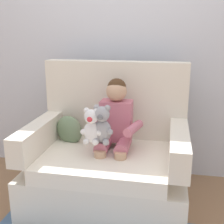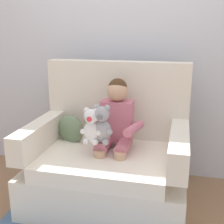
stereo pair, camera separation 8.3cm
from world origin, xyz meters
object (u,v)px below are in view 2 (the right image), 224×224
Objects in this scene: plush_grey at (102,125)px; throw_pillow at (71,130)px; plush_white at (92,127)px; seated_child at (115,124)px; armchair at (109,161)px.

plush_grey is 0.47m from throw_pillow.
plush_grey is (0.08, 0.02, 0.01)m from plush_white.
armchair is at bearing -153.80° from seated_child.
armchair is 4.51× the size of plush_white.
plush_white is 0.42m from throw_pillow.
plush_white is 0.08m from plush_grey.
armchair reaches higher than seated_child.
armchair is 0.40m from plush_grey.
seated_child reaches higher than throw_pillow.
throw_pillow is (-0.43, 0.10, -0.11)m from seated_child.
plush_white is at bearing 176.99° from plush_grey.
plush_white is at bearing -119.43° from armchair.
plush_grey reaches higher than throw_pillow.
throw_pillow is at bearing 128.64° from plush_grey.
plush_white is 0.92× the size of plush_grey.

